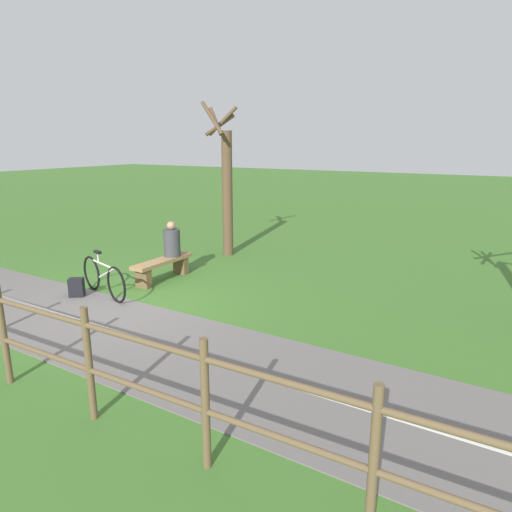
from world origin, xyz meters
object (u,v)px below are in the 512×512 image
object	(u,v)px
person_seated	(172,242)
bicycle	(103,278)
backpack	(77,288)
tree_mid_field	(226,185)
bench	(163,266)

from	to	relation	value
person_seated	bicycle	xyz separation A→B (m)	(1.72, -0.30, -0.43)
bicycle	backpack	size ratio (longest dim) A/B	4.53
tree_mid_field	bench	bearing A→B (deg)	2.02
tree_mid_field	backpack	bearing A→B (deg)	-8.04
bench	bicycle	xyz separation A→B (m)	(1.38, -0.30, 0.05)
backpack	person_seated	bearing A→B (deg)	160.71
person_seated	tree_mid_field	bearing A→B (deg)	-177.35
bench	tree_mid_field	world-z (taller)	tree_mid_field
backpack	tree_mid_field	xyz separation A→B (m)	(-4.36, 0.62, 1.67)
bench	tree_mid_field	xyz separation A→B (m)	(-2.66, -0.09, 1.53)
bench	backpack	distance (m)	1.85
person_seated	backpack	size ratio (longest dim) A/B	2.07
bicycle	person_seated	bearing A→B (deg)	96.46
person_seated	bicycle	world-z (taller)	person_seated
person_seated	tree_mid_field	xyz separation A→B (m)	(-2.33, -0.10, 1.05)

